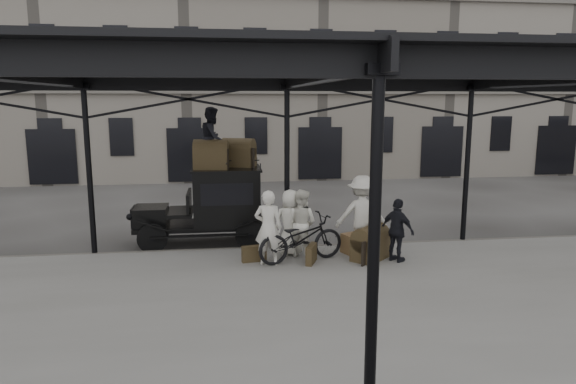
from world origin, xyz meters
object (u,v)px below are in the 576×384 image
porter_left (268,228)px  porter_official (397,230)px  steamer_trunk_platform (370,245)px  steamer_trunk_roof_near (211,157)px  bicycle (301,238)px  taxi (215,202)px

porter_left → porter_official: 3.13m
porter_left → steamer_trunk_platform: porter_left is taller
porter_left → steamer_trunk_roof_near: 2.99m
porter_official → steamer_trunk_roof_near: size_ratio=1.70×
porter_official → bicycle: porter_official is taller
porter_official → steamer_trunk_roof_near: bearing=25.8°
porter_official → steamer_trunk_platform: 0.77m
porter_left → taxi: bearing=-51.7°
taxi → porter_left: size_ratio=2.03×
steamer_trunk_roof_near → steamer_trunk_platform: bearing=-22.3°
porter_left → bicycle: bearing=-161.0°
porter_official → bicycle: bearing=47.1°
taxi → steamer_trunk_roof_near: steamer_trunk_roof_near is taller
porter_left → bicycle: size_ratio=0.82×
taxi → bicycle: (2.06, -2.38, -0.48)m
taxi → porter_official: size_ratio=2.35×
porter_left → steamer_trunk_platform: 2.58m
porter_official → bicycle: 2.34m
porter_left → steamer_trunk_roof_near: size_ratio=1.97×
taxi → bicycle: 3.19m
porter_official → steamer_trunk_platform: size_ratio=1.61×
steamer_trunk_roof_near → steamer_trunk_platform: steamer_trunk_roof_near is taller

